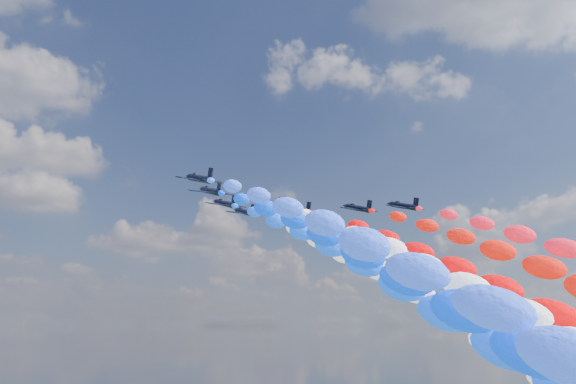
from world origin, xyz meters
TOP-DOWN VIEW (x-y plane):
  - jet_0 at (-25.22, -6.72)m, footprint 9.44×12.54m
  - trail_0 at (-25.22, -68.10)m, footprint 6.53×119.60m
  - jet_1 at (-18.75, 2.58)m, footprint 9.25×12.41m
  - trail_1 at (-18.75, -58.80)m, footprint 6.53×119.60m
  - jet_2 at (-10.34, 13.51)m, footprint 9.00×12.23m
  - trail_2 at (-10.34, -47.87)m, footprint 6.53×119.60m
  - jet_3 at (-0.15, 10.59)m, footprint 9.55×12.62m
  - trail_3 at (-0.15, -50.79)m, footprint 6.53×119.60m
  - jet_4 at (-1.71, 20.82)m, footprint 9.25×12.41m
  - trail_4 at (-1.71, -40.56)m, footprint 6.53×119.60m
  - jet_5 at (7.58, 11.80)m, footprint 8.91×12.17m
  - trail_5 at (7.58, -49.58)m, footprint 6.53×119.60m
  - jet_6 at (18.03, 3.14)m, footprint 8.87×12.14m
  - jet_7 at (24.95, -4.45)m, footprint 9.09×12.30m

SIDE VIEW (x-z plane):
  - trail_0 at x=-25.22m, z-range 36.40..92.34m
  - trail_1 at x=-18.75m, z-range 36.40..92.34m
  - trail_2 at x=-10.34m, z-range 36.40..92.34m
  - trail_3 at x=-0.15m, z-range 36.40..92.34m
  - trail_4 at x=-1.71m, z-range 36.40..92.34m
  - trail_5 at x=7.58m, z-range 36.40..92.34m
  - jet_0 at x=-25.22m, z-range 87.59..93.10m
  - jet_1 at x=-18.75m, z-range 87.59..93.10m
  - jet_2 at x=-10.34m, z-range 87.59..93.10m
  - jet_3 at x=-0.15m, z-range 87.59..93.10m
  - jet_4 at x=-1.71m, z-range 87.59..93.10m
  - jet_5 at x=7.58m, z-range 87.59..93.10m
  - jet_6 at x=18.03m, z-range 87.59..93.10m
  - jet_7 at x=24.95m, z-range 87.59..93.10m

